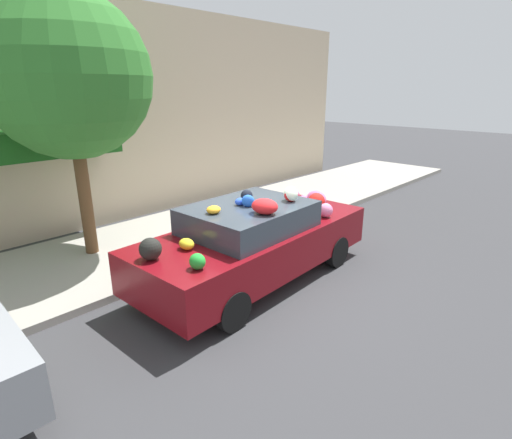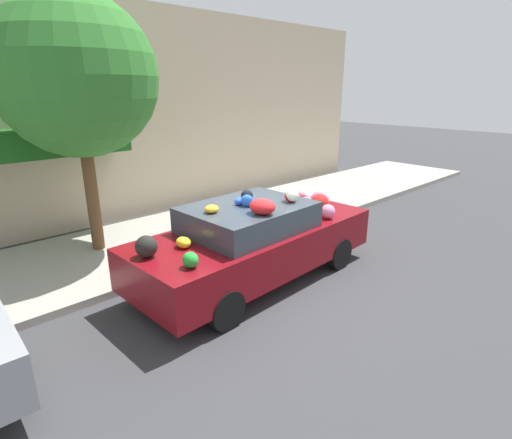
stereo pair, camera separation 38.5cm
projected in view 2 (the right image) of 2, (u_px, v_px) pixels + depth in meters
ground_plane at (257, 279)px, 7.15m from camera, size 60.00×60.00×0.00m
sidewalk_curb at (175, 236)px, 9.00m from camera, size 24.00×3.20×0.13m
building_facade at (113, 117)px, 9.62m from camera, size 18.00×1.20×5.22m
street_tree at (76, 77)px, 7.13m from camera, size 2.90×2.90×4.77m
fire_hydrant at (238, 221)px, 8.76m from camera, size 0.20×0.20×0.70m
art_car at (256, 239)px, 6.92m from camera, size 4.61×1.93×1.66m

